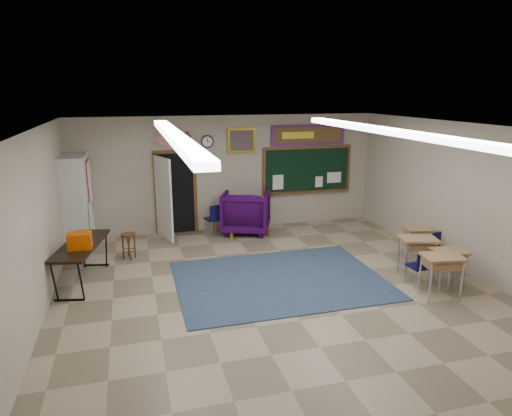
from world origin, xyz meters
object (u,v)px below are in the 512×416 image
object	(u,v)px
folding_table	(82,261)
wooden_stool	(129,246)
wingback_armchair	(246,212)
student_desk_front_right	(418,242)
student_desk_front_left	(417,255)

from	to	relation	value
folding_table	wooden_stool	distance (m)	1.40
wingback_armchair	wooden_stool	world-z (taller)	wingback_armchair
student_desk_front_right	wooden_stool	xyz separation A→B (m)	(-6.10, 1.74, -0.11)
wingback_armchair	student_desk_front_right	world-z (taller)	wingback_armchair
wingback_armchair	student_desk_front_right	size ratio (longest dim) A/B	1.66
wingback_armchair	folding_table	world-z (taller)	wingback_armchair
wooden_stool	folding_table	bearing A→B (deg)	-128.19
student_desk_front_right	folding_table	xyz separation A→B (m)	(-6.97, 0.65, 0.02)
student_desk_front_right	wooden_stool	size ratio (longest dim) A/B	1.26
wingback_armchair	student_desk_front_left	world-z (taller)	wingback_armchair
wingback_armchair	folding_table	bearing A→B (deg)	52.95
student_desk_front_right	student_desk_front_left	bearing A→B (deg)	-112.93
student_desk_front_right	folding_table	bearing A→B (deg)	-172.56
student_desk_front_left	folding_table	bearing A→B (deg)	-179.34
wingback_armchair	folding_table	xyz separation A→B (m)	(-3.83, -2.29, -0.12)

